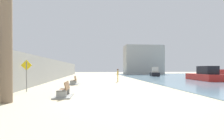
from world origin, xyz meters
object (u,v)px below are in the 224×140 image
Objects in this scene: bench_far at (74,82)px; person_walking at (118,74)px; bench_near at (64,93)px; boat_distant at (222,73)px; boat_nearest at (204,75)px; pedestrian_sign at (26,72)px; boat_far_left at (155,73)px.

person_walking is at bearing 31.54° from bench_far.
bench_near is 49.49m from boat_distant.
pedestrian_sign is at bearing -154.06° from boat_nearest.
boat_distant is (31.40, 20.93, -0.45)m from person_walking.
bench_near is at bearing -137.77° from boat_distant.
bench_far is at bearing -130.09° from boat_far_left.
bench_near and bench_far have the same top height.
bench_near is at bearing -41.13° from pedestrian_sign.
boat_nearest reaches higher than bench_far.
person_walking reaches higher than bench_far.
boat_nearest is at bearing -132.48° from boat_distant.
pedestrian_sign is (-39.95, -30.37, 0.95)m from boat_distant.
bench_near is at bearing -88.00° from bench_far.
bench_near is 32.82m from boat_far_left.
boat_nearest reaches higher than bench_near.
boat_nearest is 3.03× the size of pedestrian_sign.
boat_nearest is at bearing 36.07° from bench_near.
pedestrian_sign reaches higher than bench_near.
pedestrian_sign is at bearing 138.87° from bench_near.
bench_near is 0.28× the size of boat_nearest.
pedestrian_sign is (-8.55, -9.44, 0.51)m from person_walking.
boat_far_left reaches higher than bench_near.
boat_nearest reaches higher than boat_far_left.
bench_near is 23.01m from boat_nearest.
pedestrian_sign is at bearing -116.42° from bench_far.
person_walking is at bearing -146.32° from boat_distant.
bench_near is 0.49× the size of boat_far_left.
bench_near is 8.93m from bench_far.
boat_far_left is at bearing 49.91° from bench_far.
boat_nearest reaches higher than person_walking.
boat_far_left reaches higher than bench_far.
person_walking is at bearing 47.84° from pedestrian_sign.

